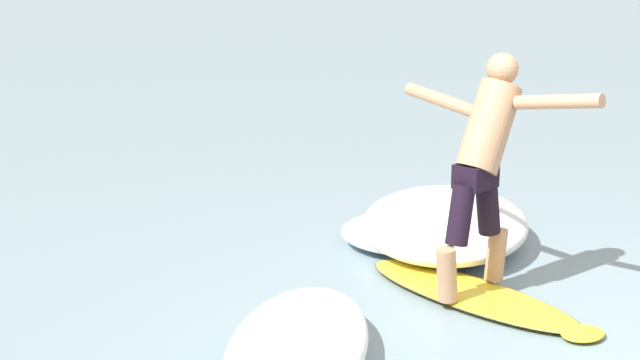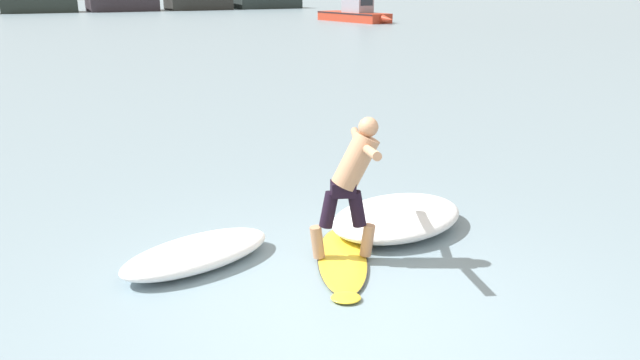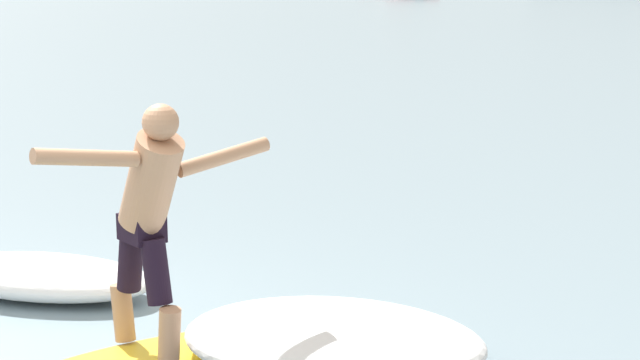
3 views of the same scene
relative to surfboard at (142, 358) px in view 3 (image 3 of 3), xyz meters
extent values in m
ellipsoid|color=yellow|center=(0.01, 0.03, 0.00)|extent=(1.20, 1.83, 0.06)
ellipsoid|color=#2D2D33|center=(0.01, 0.03, 0.00)|extent=(1.22, 1.84, 0.03)
cone|color=black|center=(0.30, 0.69, -0.09)|extent=(0.07, 0.07, 0.14)
cone|color=black|center=(0.11, 0.64, -0.09)|extent=(0.07, 0.07, 0.14)
cone|color=black|center=(0.39, 0.52, -0.09)|extent=(0.07, 0.07, 0.14)
cylinder|color=tan|center=(0.28, -0.06, 0.21)|extent=(0.20, 0.18, 0.37)
cylinder|color=black|center=(0.16, -0.02, 0.59)|extent=(0.25, 0.21, 0.41)
cylinder|color=tan|center=(-0.25, 0.11, 0.21)|extent=(0.20, 0.18, 0.37)
cylinder|color=black|center=(-0.13, 0.08, 0.59)|extent=(0.25, 0.21, 0.41)
cube|color=black|center=(0.01, 0.03, 0.82)|extent=(0.31, 0.27, 0.16)
cylinder|color=tan|center=(0.13, -0.01, 1.12)|extent=(0.57, 0.42, 0.65)
sphere|color=tan|center=(0.26, -0.05, 1.49)|extent=(0.21, 0.21, 0.21)
cylinder|color=tan|center=(0.36, 0.39, 1.23)|extent=(0.31, 0.62, 0.20)
cylinder|color=tan|center=(0.08, -0.47, 1.34)|extent=(0.29, 0.62, 0.19)
ellipsoid|color=white|center=(1.02, 0.57, 0.14)|extent=(2.15, 1.76, 0.34)
ellipsoid|color=white|center=(-1.49, 0.58, 0.11)|extent=(1.91, 1.28, 0.28)
ellipsoid|color=white|center=(0.98, 0.80, 0.05)|extent=(1.55, 1.53, 0.17)
camera|label=1|loc=(-6.50, -1.94, 2.58)|focal=60.00mm
camera|label=2|loc=(-2.76, -5.66, 2.96)|focal=35.00mm
camera|label=3|loc=(4.23, -4.58, 2.48)|focal=60.00mm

